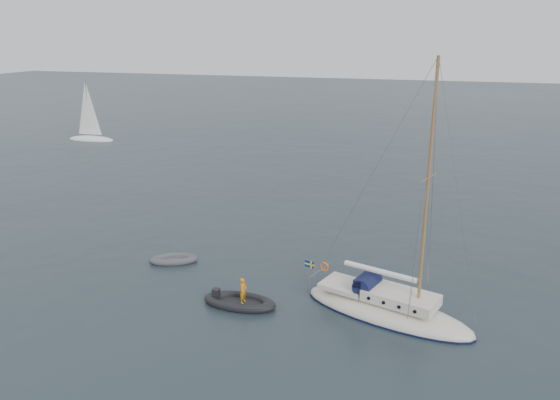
% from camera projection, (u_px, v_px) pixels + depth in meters
% --- Properties ---
extents(ground, '(300.00, 300.00, 0.00)m').
position_uv_depth(ground, '(329.00, 296.00, 30.42)').
color(ground, black).
rests_on(ground, ground).
extents(sailboat, '(9.64, 2.89, 13.73)m').
position_uv_depth(sailboat, '(388.00, 297.00, 28.05)').
color(sailboat, beige).
rests_on(sailboat, ground).
extents(dinghy, '(3.07, 1.38, 0.44)m').
position_uv_depth(dinghy, '(174.00, 259.00, 34.83)').
color(dinghy, '#525258').
rests_on(dinghy, ground).
extents(rib, '(4.06, 1.84, 1.64)m').
position_uv_depth(rib, '(240.00, 301.00, 29.29)').
color(rib, black).
rests_on(rib, ground).
extents(distant_yacht_a, '(6.67, 3.55, 8.83)m').
position_uv_depth(distant_yacht_a, '(88.00, 112.00, 73.37)').
color(distant_yacht_a, white).
rests_on(distant_yacht_a, ground).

